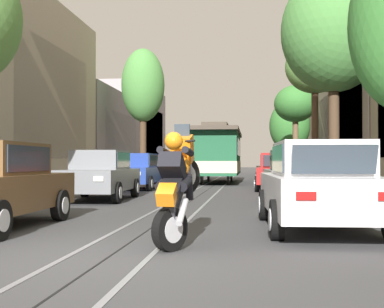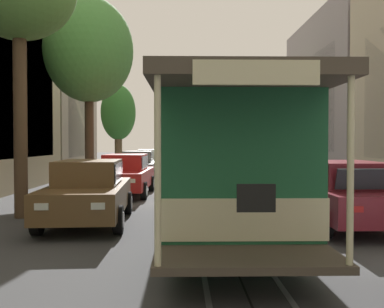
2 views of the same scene
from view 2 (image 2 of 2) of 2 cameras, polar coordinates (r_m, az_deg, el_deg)
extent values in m
plane|color=#424244|center=(11.77, 2.85, -8.41)|extent=(160.00, 160.00, 0.00)
cube|color=gray|center=(8.83, 7.90, -11.73)|extent=(0.08, 58.83, 0.01)
cube|color=gray|center=(8.73, 0.86, -11.88)|extent=(0.08, 58.83, 0.01)
cube|color=black|center=(8.76, 4.40, -11.84)|extent=(0.03, 58.83, 0.01)
cube|color=gray|center=(29.74, 20.00, 7.31)|extent=(4.84, 12.41, 10.16)
cube|color=#2D3842|center=(28.91, 15.54, 6.50)|extent=(0.04, 8.89, 6.10)
cube|color=gray|center=(30.43, -19.95, 4.77)|extent=(5.95, 9.87, 7.62)
cube|color=#2D3842|center=(29.60, -14.50, 4.16)|extent=(0.04, 7.12, 4.57)
cube|color=#2D3842|center=(19.92, -21.17, 7.69)|extent=(0.04, 7.12, 5.61)
cube|color=brown|center=(29.77, 5.93, -1.16)|extent=(1.86, 4.32, 0.66)
cube|color=brown|center=(29.60, 5.98, 0.05)|extent=(1.50, 2.08, 0.60)
cube|color=#2D3842|center=(30.43, 5.75, 0.05)|extent=(1.33, 0.24, 0.47)
cube|color=#2D3842|center=(28.43, 6.32, -0.05)|extent=(1.30, 0.22, 0.45)
cube|color=#2D3842|center=(29.51, 4.54, 0.04)|extent=(0.05, 1.81, 0.47)
cube|color=#2D3842|center=(29.72, 7.41, 0.05)|extent=(0.05, 1.81, 0.47)
cube|color=white|center=(31.84, 4.39, -0.81)|extent=(0.28, 0.04, 0.14)
cube|color=#B21414|center=(27.56, 5.43, -1.16)|extent=(0.28, 0.04, 0.12)
cube|color=white|center=(31.99, 6.37, -0.80)|extent=(0.28, 0.04, 0.14)
cube|color=#B21414|center=(27.73, 7.71, -1.16)|extent=(0.28, 0.04, 0.12)
cylinder|color=black|center=(31.00, 3.97, -1.66)|extent=(0.21, 0.64, 0.64)
cylinder|color=silver|center=(30.99, 3.77, -1.66)|extent=(0.02, 0.35, 0.35)
cylinder|color=black|center=(31.24, 7.18, -1.64)|extent=(0.21, 0.64, 0.64)
cylinder|color=silver|center=(31.26, 7.38, -1.64)|extent=(0.02, 0.35, 0.35)
cylinder|color=black|center=(28.36, 4.56, -1.96)|extent=(0.21, 0.64, 0.64)
cylinder|color=silver|center=(28.34, 4.33, -1.96)|extent=(0.02, 0.35, 0.35)
cylinder|color=black|center=(28.62, 8.06, -1.93)|extent=(0.21, 0.64, 0.64)
cylinder|color=silver|center=(28.64, 8.28, -1.93)|extent=(0.02, 0.35, 0.35)
cube|color=slate|center=(23.01, 8.12, -1.94)|extent=(1.94, 4.36, 0.66)
cube|color=slate|center=(22.83, 8.20, -0.39)|extent=(1.54, 2.11, 0.60)
cube|color=#2D3842|center=(23.65, 7.79, -0.37)|extent=(1.34, 0.26, 0.47)
cube|color=#2D3842|center=(21.67, 8.82, -0.54)|extent=(1.30, 0.24, 0.45)
cube|color=#2D3842|center=(22.69, 6.35, -0.39)|extent=(0.09, 1.81, 0.47)
cube|color=#2D3842|center=(22.99, 10.02, -0.38)|extent=(0.09, 1.81, 0.47)
cube|color=white|center=(25.02, 5.88, -1.43)|extent=(0.28, 0.05, 0.14)
cube|color=#B21414|center=(20.78, 7.79, -2.04)|extent=(0.28, 0.05, 0.12)
cube|color=white|center=(25.23, 8.39, -1.42)|extent=(0.28, 0.05, 0.14)
cube|color=#B21414|center=(21.02, 10.78, -2.01)|extent=(0.28, 0.05, 0.12)
cylinder|color=black|center=(24.18, 5.44, -2.55)|extent=(0.22, 0.65, 0.64)
cylinder|color=silver|center=(24.17, 5.18, -2.56)|extent=(0.03, 0.35, 0.35)
cylinder|color=black|center=(24.51, 9.51, -2.51)|extent=(0.22, 0.65, 0.64)
cylinder|color=silver|center=(24.54, 9.76, -2.51)|extent=(0.03, 0.35, 0.35)
cylinder|color=black|center=(21.56, 6.52, -3.05)|extent=(0.22, 0.65, 0.64)
cylinder|color=silver|center=(21.54, 6.23, -3.05)|extent=(0.03, 0.35, 0.35)
cylinder|color=black|center=(21.93, 11.06, -2.99)|extent=(0.22, 0.65, 0.64)
cylinder|color=silver|center=(21.96, 11.34, -2.99)|extent=(0.03, 0.35, 0.35)
cube|color=#233D93|center=(17.12, 12.14, -3.14)|extent=(1.84, 4.32, 0.66)
cube|color=#233D93|center=(16.94, 12.27, -1.06)|extent=(1.50, 2.08, 0.60)
cube|color=#2D3842|center=(17.75, 11.65, -1.00)|extent=(1.33, 0.23, 0.47)
cube|color=#2D3842|center=(15.79, 13.25, -1.32)|extent=(1.30, 0.21, 0.45)
cube|color=#2D3842|center=(16.78, 9.78, -1.07)|extent=(0.05, 1.81, 0.47)
cube|color=#2D3842|center=(17.12, 14.71, -1.05)|extent=(0.05, 1.81, 0.47)
cube|color=white|center=(19.11, 9.05, -2.35)|extent=(0.28, 0.04, 0.14)
cube|color=#B21414|center=(14.89, 11.93, -3.45)|extent=(0.28, 0.04, 0.12)
cube|color=white|center=(19.34, 12.31, -2.32)|extent=(0.28, 0.04, 0.14)
cube|color=#B21414|center=(15.18, 16.05, -3.38)|extent=(0.28, 0.04, 0.12)
cylinder|color=black|center=(18.28, 8.50, -3.87)|extent=(0.21, 0.64, 0.64)
cylinder|color=silver|center=(18.26, 8.16, -3.87)|extent=(0.02, 0.35, 0.35)
cylinder|color=black|center=(18.65, 13.85, -3.79)|extent=(0.21, 0.64, 0.64)
cylinder|color=silver|center=(18.68, 14.18, -3.79)|extent=(0.02, 0.35, 0.35)
cylinder|color=black|center=(15.67, 10.09, -4.77)|extent=(0.21, 0.64, 0.64)
cylinder|color=silver|center=(15.65, 9.70, -4.78)|extent=(0.02, 0.35, 0.35)
cylinder|color=black|center=(16.10, 16.28, -4.64)|extent=(0.21, 0.64, 0.64)
cylinder|color=silver|center=(16.13, 16.65, -4.63)|extent=(0.02, 0.35, 0.35)
cube|color=maroon|center=(11.03, 19.46, -5.75)|extent=(1.80, 4.30, 0.66)
cube|color=maroon|center=(10.83, 19.78, -2.53)|extent=(1.48, 2.06, 0.60)
cube|color=#2D3842|center=(11.61, 18.28, -2.35)|extent=(1.33, 0.22, 0.47)
cube|color=#2D3842|center=(9.74, 22.30, -3.12)|extent=(1.30, 0.20, 0.45)
cube|color=#2D3842|center=(10.58, 16.00, -2.60)|extent=(0.03, 1.81, 0.47)
cube|color=#2D3842|center=(11.12, 23.37, -2.46)|extent=(0.03, 1.81, 0.47)
cube|color=white|center=(12.89, 13.70, -4.23)|extent=(0.28, 0.04, 0.14)
cube|color=#B21414|center=(8.82, 21.11, -6.92)|extent=(0.28, 0.04, 0.12)
cube|color=white|center=(13.22, 18.38, -4.12)|extent=(0.28, 0.04, 0.14)
cylinder|color=black|center=(12.06, 13.23, -6.67)|extent=(0.20, 0.64, 0.64)
cylinder|color=silver|center=(12.04, 12.72, -6.68)|extent=(0.02, 0.35, 0.35)
cylinder|color=black|center=(12.62, 21.03, -6.36)|extent=(0.20, 0.64, 0.64)
cylinder|color=silver|center=(12.67, 21.49, -6.34)|extent=(0.02, 0.35, 0.35)
cylinder|color=black|center=(9.54, 17.35, -8.86)|extent=(0.20, 0.64, 0.64)
cylinder|color=silver|center=(9.51, 16.71, -8.89)|extent=(0.02, 0.35, 0.35)
cube|color=silver|center=(28.99, -5.76, -1.23)|extent=(1.98, 4.37, 0.66)
cube|color=silver|center=(29.12, -5.75, 0.02)|extent=(1.56, 2.13, 0.60)
cube|color=#2D3842|center=(28.28, -5.81, -0.06)|extent=(1.34, 0.28, 0.47)
cube|color=#2D3842|center=(30.30, -5.68, 0.04)|extent=(1.30, 0.25, 0.45)
cube|color=#2D3842|center=(29.10, -4.28, 0.02)|extent=(0.11, 1.81, 0.47)
cube|color=#2D3842|center=(29.15, -7.22, 0.02)|extent=(0.11, 1.81, 0.47)
cube|color=white|center=(26.81, -4.72, -1.24)|extent=(0.28, 0.05, 0.14)
cube|color=#B21414|center=(31.13, -4.61, -0.86)|extent=(0.28, 0.05, 0.12)
cube|color=white|center=(26.85, -7.10, -1.24)|extent=(0.28, 0.05, 0.14)
cube|color=#B21414|center=(31.16, -6.66, -0.86)|extent=(0.28, 0.05, 0.12)
cylinder|color=black|center=(27.66, -4.02, -2.04)|extent=(0.23, 0.65, 0.64)
cylinder|color=silver|center=(27.66, -3.80, -2.04)|extent=(0.04, 0.35, 0.35)
cylinder|color=black|center=(27.72, -7.67, -2.04)|extent=(0.23, 0.65, 0.64)
cylinder|color=silver|center=(27.73, -7.89, -2.04)|extent=(0.04, 0.35, 0.35)
cylinder|color=black|center=(30.32, -4.01, -1.73)|extent=(0.23, 0.65, 0.64)
cylinder|color=silver|center=(30.32, -3.81, -1.73)|extent=(0.04, 0.35, 0.35)
cylinder|color=black|center=(30.38, -7.34, -1.73)|extent=(0.23, 0.65, 0.64)
cylinder|color=silver|center=(30.38, -7.54, -1.73)|extent=(0.04, 0.35, 0.35)
cube|color=slate|center=(23.14, -7.27, -1.92)|extent=(1.91, 4.34, 0.66)
cube|color=slate|center=(23.27, -7.25, -0.35)|extent=(1.53, 2.10, 0.60)
cube|color=#2D3842|center=(22.43, -7.41, -0.47)|extent=(1.34, 0.25, 0.47)
cube|color=#2D3842|center=(24.44, -7.04, -0.31)|extent=(1.30, 0.23, 0.45)
cube|color=#2D3842|center=(23.22, -5.41, -0.35)|extent=(0.08, 1.81, 0.47)
cube|color=#2D3842|center=(23.33, -9.08, -0.35)|extent=(0.08, 1.81, 0.47)
cube|color=white|center=(20.95, -6.20, -2.00)|extent=(0.28, 0.05, 0.14)
cube|color=#B21414|center=(25.26, -5.64, -1.41)|extent=(0.28, 0.05, 0.12)
cube|color=white|center=(21.04, -9.24, -2.00)|extent=(0.28, 0.05, 0.14)
cube|color=#B21414|center=(25.33, -8.16, -1.41)|extent=(0.28, 0.05, 0.12)
cylinder|color=black|center=(21.79, -5.23, -3.00)|extent=(0.22, 0.64, 0.64)
cylinder|color=silver|center=(21.78, -4.94, -3.00)|extent=(0.03, 0.35, 0.35)
cylinder|color=black|center=(21.93, -9.83, -2.98)|extent=(0.22, 0.64, 0.64)
cylinder|color=silver|center=(21.94, -10.12, -2.98)|extent=(0.03, 0.35, 0.35)
cylinder|color=black|center=(24.44, -4.97, -2.51)|extent=(0.22, 0.64, 0.64)
cylinder|color=silver|center=(24.44, -4.72, -2.51)|extent=(0.03, 0.35, 0.35)
cylinder|color=black|center=(24.57, -9.08, -2.50)|extent=(0.22, 0.64, 0.64)
cylinder|color=silver|center=(24.58, -9.34, -2.50)|extent=(0.03, 0.35, 0.35)
cube|color=red|center=(16.69, -8.93, -3.25)|extent=(1.94, 4.36, 0.66)
cube|color=red|center=(16.80, -8.86, -1.06)|extent=(1.54, 2.11, 0.60)
cube|color=#2D3842|center=(15.97, -9.34, -1.27)|extent=(1.34, 0.27, 0.47)
cube|color=#2D3842|center=(17.96, -8.25, -0.96)|extent=(1.30, 0.24, 0.45)
cube|color=#2D3842|center=(16.69, -6.32, -1.07)|extent=(0.09, 1.81, 0.47)
cube|color=#2D3842|center=(16.93, -11.35, -1.05)|extent=(0.09, 1.81, 0.47)
cube|color=white|center=(14.47, -8.14, -3.58)|extent=(0.28, 0.05, 0.14)
cube|color=#B21414|center=(18.74, -6.17, -2.42)|extent=(0.28, 0.05, 0.12)
cube|color=white|center=(14.67, -12.46, -3.53)|extent=(0.28, 0.05, 0.14)
cube|color=#B21414|center=(18.90, -9.53, -2.40)|extent=(0.28, 0.05, 0.12)
cylinder|color=black|center=(15.28, -6.47, -4.92)|extent=(0.22, 0.65, 0.64)
cylinder|color=silver|center=(15.27, -6.06, -4.92)|extent=(0.03, 0.35, 0.35)
cylinder|color=black|center=(15.59, -12.93, -4.82)|extent=(0.22, 0.65, 0.64)
cylinder|color=silver|center=(15.62, -13.33, -4.81)|extent=(0.03, 0.35, 0.35)
cylinder|color=black|center=(17.92, -5.44, -3.97)|extent=(0.22, 0.65, 0.64)
cylinder|color=silver|center=(17.91, -5.09, -3.97)|extent=(0.03, 0.35, 0.35)
cylinder|color=black|center=(18.18, -10.98, -3.91)|extent=(0.22, 0.65, 0.64)
cylinder|color=silver|center=(18.20, -11.32, -3.91)|extent=(0.03, 0.35, 0.35)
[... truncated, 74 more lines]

